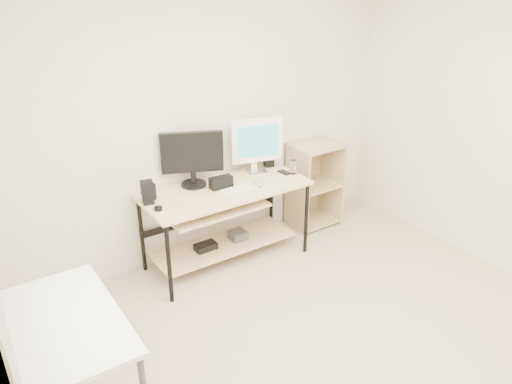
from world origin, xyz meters
The scene contains 16 objects.
room centered at (-0.14, 0.04, 1.32)m, with size 4.01×4.01×2.62m.
desk centered at (-0.03, 1.66, 0.54)m, with size 1.50×0.65×0.75m.
side_table centered at (-1.68, 0.60, 0.67)m, with size 0.60×1.00×0.75m.
shelf_unit centered at (1.15, 1.82, 0.45)m, with size 0.50×0.40×0.90m.
black_monitor centered at (-0.21, 1.86, 1.04)m, with size 0.52×0.27×0.50m.
white_imac centered at (0.44, 1.81, 1.05)m, with size 0.49×0.17×0.53m.
keyboard centered at (0.10, 1.57, 0.76)m, with size 0.37×0.10×0.01m, color white.
mouse centered at (0.27, 1.55, 0.77)m, with size 0.07×0.12×0.04m, color #ABABB0.
center_speaker centered at (-0.03, 1.68, 0.80)m, with size 0.20×0.09×0.10m, color black.
speaker_left centered at (-0.69, 1.74, 0.85)m, with size 0.12×0.12×0.20m.
speaker_right centered at (0.63, 1.88, 0.80)m, with size 0.09×0.09×0.11m, color black.
audio_controller centered at (-0.64, 1.78, 0.82)m, with size 0.07×0.05×0.15m, color black.
volume_puck centered at (-0.68, 1.58, 0.76)m, with size 0.07×0.07×0.03m, color black.
smartphone centered at (0.64, 1.64, 0.76)m, with size 0.07×0.13×0.01m, color black.
coaster centered at (0.70, 1.58, 0.75)m, with size 0.08×0.08×0.01m, color #996E45.
drinking_glass centered at (0.70, 1.58, 0.82)m, with size 0.07×0.07×0.13m, color white.
Camera 1 is at (-2.03, -1.85, 2.55)m, focal length 35.00 mm.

